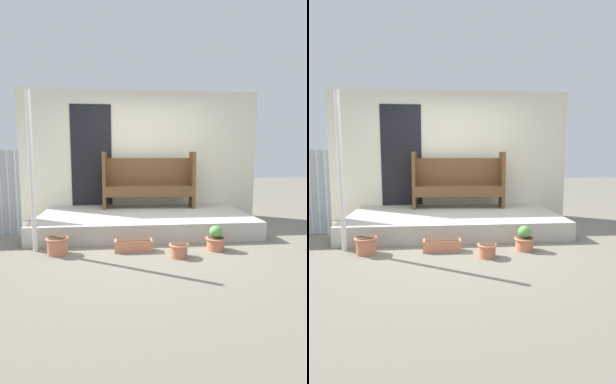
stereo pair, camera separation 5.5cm
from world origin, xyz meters
The scene contains 9 objects.
ground_plane centered at (0.00, 0.00, 0.00)m, with size 24.00×24.00×0.00m, color #706B5B.
porch_slab centered at (-0.03, 0.92, 0.15)m, with size 3.62×1.85×0.29m.
house_wall centered at (-0.07, 1.88, 1.30)m, with size 4.82×0.08×2.60m.
support_post centered at (-1.62, -0.12, 1.08)m, with size 0.06×0.06×2.17m.
bench centered at (0.09, 1.52, 0.83)m, with size 1.77×0.46×1.08m.
flower_pot_left centered at (-1.29, -0.29, 0.13)m, with size 0.30×0.30×0.23m.
flower_pot_middle centered at (0.31, -0.56, 0.10)m, with size 0.26×0.26×0.18m.
flower_pot_right centered at (0.87, -0.33, 0.15)m, with size 0.28×0.28×0.34m.
planter_box_rect centered at (-0.27, -0.27, 0.08)m, with size 0.52×0.17×0.17m.
Camera 2 is at (-0.34, -4.28, 1.33)m, focal length 28.00 mm.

